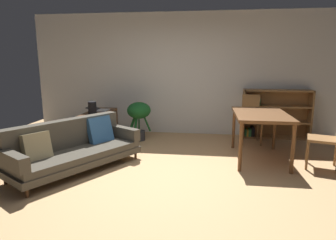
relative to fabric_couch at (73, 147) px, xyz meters
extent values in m
plane|color=tan|center=(1.42, -0.14, -0.34)|extent=(8.16, 8.16, 0.00)
cube|color=silver|center=(1.42, 2.56, 1.01)|extent=(6.80, 0.10, 2.70)
cylinder|color=#56351E|center=(0.83, 0.58, -0.29)|extent=(0.04, 0.04, 0.11)
cylinder|color=#56351E|center=(-0.14, -1.00, -0.29)|extent=(0.04, 0.04, 0.11)
cylinder|color=#56351E|center=(0.30, 0.91, -0.29)|extent=(0.04, 0.04, 0.11)
cylinder|color=#56351E|center=(-0.67, -0.68, -0.29)|extent=(0.04, 0.04, 0.11)
cube|color=#474238|center=(0.08, -0.05, -0.18)|extent=(1.69, 2.11, 0.10)
cube|color=#474238|center=(0.08, -0.05, -0.08)|extent=(1.62, 2.03, 0.10)
cube|color=#474238|center=(-0.16, 0.10, 0.19)|extent=(1.17, 1.75, 0.44)
cube|color=#474238|center=(0.57, 0.75, 0.07)|extent=(0.68, 0.49, 0.20)
cube|color=#474238|center=(-0.41, -0.85, 0.07)|extent=(0.68, 0.49, 0.20)
cube|color=tan|center=(-0.31, -0.46, 0.14)|extent=(0.38, 0.43, 0.40)
cube|color=#336093|center=(0.25, 0.50, 0.17)|extent=(0.41, 0.48, 0.45)
cube|color=#56351E|center=(-0.22, 2.20, -0.04)|extent=(0.46, 0.04, 0.61)
cube|color=#56351E|center=(-0.22, 1.11, -0.04)|extent=(0.46, 0.04, 0.61)
cube|color=#56351E|center=(-0.22, 1.65, -0.05)|extent=(0.46, 1.08, 0.04)
cube|color=#56351E|center=(-0.22, 1.65, 0.25)|extent=(0.46, 1.12, 0.04)
cube|color=#56351E|center=(-0.22, 1.65, -0.32)|extent=(0.46, 1.08, 0.04)
cube|color=silver|center=(-0.18, 1.81, 0.28)|extent=(0.24, 0.34, 0.02)
cube|color=black|center=(-0.40, 1.82, 0.31)|extent=(0.22, 0.32, 0.06)
cylinder|color=black|center=(-0.21, 1.33, 0.40)|extent=(0.16, 0.16, 0.26)
cylinder|color=slate|center=(-0.21, 1.33, 0.45)|extent=(0.09, 0.09, 0.01)
cylinder|color=#333338|center=(0.62, 1.77, -0.24)|extent=(0.24, 0.24, 0.20)
cylinder|color=#195623|center=(0.73, 1.78, 0.15)|extent=(0.26, 0.07, 0.59)
cylinder|color=#195623|center=(0.60, 1.84, 0.14)|extent=(0.07, 0.17, 0.57)
cylinder|color=#195623|center=(0.53, 1.74, 0.13)|extent=(0.24, 0.10, 0.56)
cylinder|color=#195623|center=(0.59, 1.66, 0.16)|extent=(0.10, 0.26, 0.62)
ellipsoid|color=#195623|center=(0.62, 1.77, 0.30)|extent=(0.49, 0.49, 0.35)
cylinder|color=brown|center=(2.54, 1.47, 0.03)|extent=(0.06, 0.06, 0.75)
cylinder|color=brown|center=(2.54, 0.24, 0.03)|extent=(0.06, 0.06, 0.75)
cylinder|color=brown|center=(3.29, 1.47, 0.03)|extent=(0.06, 0.06, 0.75)
cylinder|color=brown|center=(3.29, 0.24, 0.03)|extent=(0.06, 0.06, 0.75)
cube|color=brown|center=(2.92, 0.85, 0.43)|extent=(0.85, 1.33, 0.05)
cylinder|color=olive|center=(3.57, 0.44, -0.12)|extent=(0.04, 0.04, 0.44)
cylinder|color=olive|center=(3.68, 0.81, -0.12)|extent=(0.04, 0.04, 0.44)
cylinder|color=olive|center=(4.07, 0.69, -0.12)|extent=(0.04, 0.04, 0.44)
cube|color=olive|center=(3.82, 0.57, 0.12)|extent=(0.55, 0.54, 0.04)
cylinder|color=olive|center=(3.09, 1.66, -0.11)|extent=(0.04, 0.04, 0.47)
cylinder|color=olive|center=(2.74, 1.66, -0.11)|extent=(0.04, 0.04, 0.47)
cylinder|color=olive|center=(3.10, 2.06, -0.11)|extent=(0.04, 0.04, 0.47)
cylinder|color=olive|center=(2.74, 2.07, -0.11)|extent=(0.04, 0.04, 0.47)
cube|color=olive|center=(2.92, 1.86, 0.15)|extent=(0.39, 0.44, 0.04)
cube|color=olive|center=(2.92, 2.06, 0.40)|extent=(0.35, 0.04, 0.46)
cube|color=olive|center=(2.82, 2.35, 0.18)|extent=(0.04, 0.30, 1.05)
cube|color=olive|center=(4.19, 2.35, 0.18)|extent=(0.04, 0.30, 1.05)
cube|color=olive|center=(3.50, 2.35, 0.69)|extent=(1.41, 0.30, 0.04)
cube|color=olive|center=(3.50, 2.35, -0.33)|extent=(1.41, 0.30, 0.04)
cube|color=olive|center=(3.50, 2.48, 0.18)|extent=(1.38, 0.04, 1.05)
cube|color=olive|center=(3.50, 2.35, 0.01)|extent=(1.38, 0.29, 0.04)
cube|color=olive|center=(3.50, 2.35, 0.35)|extent=(1.38, 0.29, 0.04)
cube|color=#337F47|center=(2.87, 2.32, -0.23)|extent=(0.03, 0.18, 0.15)
cube|color=gold|center=(2.92, 2.33, -0.23)|extent=(0.03, 0.24, 0.14)
cube|color=#337F47|center=(2.96, 2.33, -0.23)|extent=(0.05, 0.23, 0.16)
cube|color=black|center=(3.02, 2.33, -0.21)|extent=(0.06, 0.24, 0.20)
cube|color=#993884|center=(2.87, 2.32, 0.11)|extent=(0.04, 0.19, 0.15)
cube|color=#993884|center=(2.93, 2.33, 0.11)|extent=(0.06, 0.22, 0.16)
cube|color=#2D5199|center=(3.00, 2.33, 0.14)|extent=(0.06, 0.25, 0.21)
cube|color=#993884|center=(3.07, 2.33, 0.13)|extent=(0.06, 0.21, 0.20)
cube|color=red|center=(2.88, 2.33, 0.48)|extent=(0.06, 0.23, 0.23)
cube|color=#993884|center=(2.94, 2.33, 0.44)|extent=(0.04, 0.24, 0.15)
cube|color=#337F47|center=(2.99, 2.32, 0.46)|extent=(0.04, 0.18, 0.18)
cube|color=black|center=(3.04, 2.33, 0.47)|extent=(0.06, 0.22, 0.20)
cube|color=#337F47|center=(3.11, 2.32, 0.45)|extent=(0.06, 0.20, 0.15)
camera|label=1|loc=(2.03, -4.06, 1.31)|focal=31.10mm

